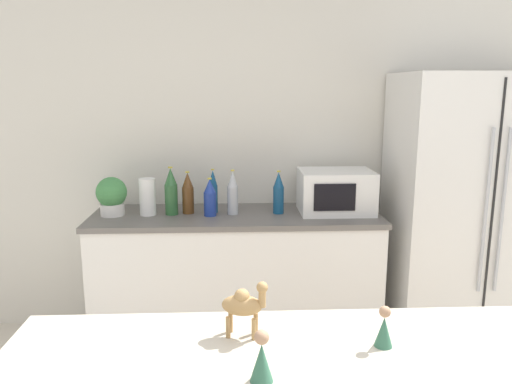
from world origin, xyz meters
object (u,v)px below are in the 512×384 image
Objects in this scene: back_bottle_5 at (171,192)px; camel_figurine at (244,304)px; back_bottle_1 at (213,192)px; wise_man_figurine_blue at (262,359)px; back_bottle_0 at (279,193)px; potted_plant at (112,196)px; microwave at (336,191)px; paper_towel_roll at (147,197)px; refrigerator at (465,212)px; wise_man_figurine_crimson at (384,329)px; back_bottle_2 at (233,193)px; back_bottle_4 at (188,193)px; back_bottle_3 at (210,198)px.

camel_figurine is (0.43, -1.86, 0.06)m from back_bottle_5.
back_bottle_1 is 2.15m from wise_man_figurine_blue.
wise_man_figurine_blue is at bearing -80.65° from camel_figurine.
potted_plant is at bearing -179.78° from back_bottle_0.
wise_man_figurine_blue is (-0.61, -2.11, 0.03)m from microwave.
microwave is 1.52× the size of back_bottle_5.
microwave is (1.24, 0.02, 0.02)m from paper_towel_roll.
back_bottle_5 reaches higher than back_bottle_1.
back_bottle_5 is at bearing 178.31° from refrigerator.
potted_plant is 2.12× the size of wise_man_figurine_crimson.
back_bottle_0 is (1.08, 0.00, 0.00)m from potted_plant.
back_bottle_0 is 0.97× the size of back_bottle_1.
potted_plant is at bearing -178.92° from back_bottle_5.
back_bottle_4 is (-0.29, 0.04, -0.01)m from back_bottle_2.
back_bottle_2 is 0.30m from back_bottle_4.
paper_towel_roll is 0.86× the size of back_bottle_4.
back_bottle_5 is (0.15, 0.01, 0.03)m from paper_towel_roll.
refrigerator is 7.15× the size of potted_plant.
back_bottle_4 is 2.07× the size of wise_man_figurine_blue.
back_bottle_2 is 2.09m from wise_man_figurine_blue.
back_bottle_0 is at bearing -0.25° from back_bottle_5.
camel_figurine is (0.18, -1.82, 0.09)m from back_bottle_3.
wise_man_figurine_crimson is at bearing -86.52° from back_bottle_0.
back_bottle_2 reaches higher than potted_plant.
wise_man_figurine_crimson is at bearing -120.76° from refrigerator.
back_bottle_4 is at bearing 177.38° from refrigerator.
back_bottle_2 is (0.78, -0.00, 0.01)m from potted_plant.
wise_man_figurine_crimson is at bearing -77.76° from back_bottle_2.
wise_man_figurine_crimson is at bearing -70.07° from back_bottle_4.
back_bottle_1 is 2.06m from wise_man_figurine_crimson.
refrigerator is at bearing 59.24° from wise_man_figurine_crimson.
back_bottle_1 reaches higher than potted_plant.
microwave is 2.84× the size of camel_figurine.
back_bottle_4 reaches higher than wise_man_figurine_blue.
back_bottle_2 is at bearing 102.24° from wise_man_figurine_crimson.
microwave is 1.63× the size of back_bottle_2.
back_bottle_4 is 2.09m from wise_man_figurine_crimson.
paper_towel_roll is 2.02× the size of wise_man_figurine_crimson.
back_bottle_2 reaches higher than back_bottle_1.
back_bottle_2 is at bearing -7.15° from back_bottle_4.
refrigerator is at bearing -1.75° from back_bottle_2.
potted_plant is 2.26m from wise_man_figurine_blue.
microwave is 0.83m from back_bottle_3.
camel_figurine is at bearing -84.35° from back_bottle_3.
potted_plant is (-2.32, 0.05, 0.12)m from refrigerator.
wise_man_figurine_crimson is (1.20, -1.93, 0.03)m from potted_plant.
refrigerator reaches higher than potted_plant.
camel_figurine is (0.03, -1.85, 0.07)m from back_bottle_2.
wise_man_figurine_blue is at bearing -84.63° from back_bottle_1.
camel_figurine is 0.24m from wise_man_figurine_blue.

